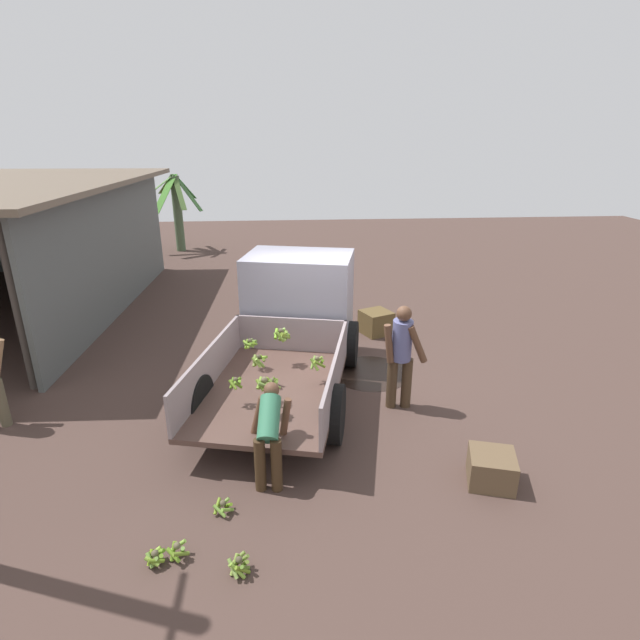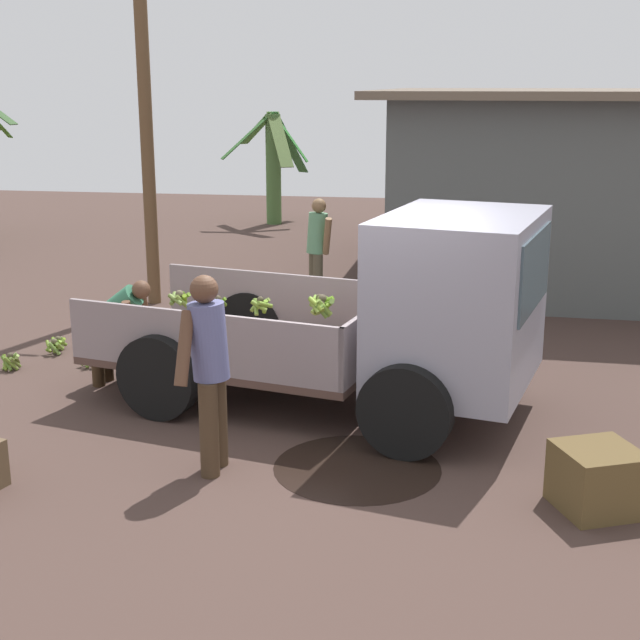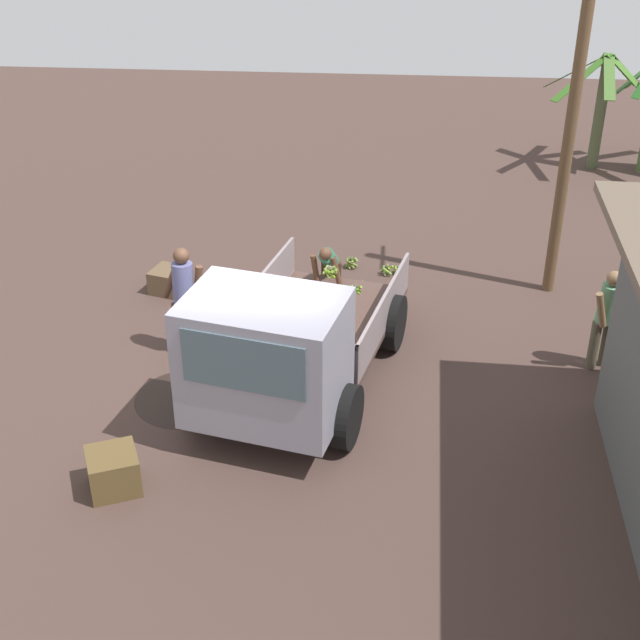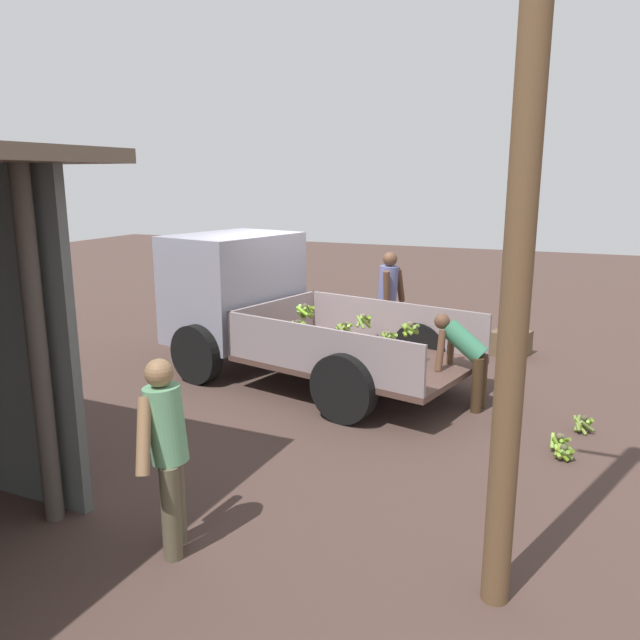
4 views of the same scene
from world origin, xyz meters
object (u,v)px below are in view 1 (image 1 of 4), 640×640
banana_bunch_on_ground_3 (223,506)px  person_foreground_visitor (401,353)px  wooden_crate_1 (376,322)px  banana_bunch_on_ground_1 (178,550)px  cargo_truck (295,313)px  person_worker_loading (269,431)px  banana_bunch_on_ground_0 (239,565)px  wooden_crate_0 (491,469)px  banana_bunch_on_ground_2 (155,557)px

banana_bunch_on_ground_3 → person_foreground_visitor: bearing=-49.3°
wooden_crate_1 → banana_bunch_on_ground_3: bearing=152.6°
banana_bunch_on_ground_1 → cargo_truck: bearing=-17.0°
person_foreground_visitor → wooden_crate_1: size_ratio=2.91×
person_worker_loading → banana_bunch_on_ground_0: person_worker_loading is taller
cargo_truck → wooden_crate_0: (-3.58, -2.35, -0.88)m
banana_bunch_on_ground_1 → person_worker_loading: bearing=-37.8°
banana_bunch_on_ground_3 → wooden_crate_1: size_ratio=0.42×
person_foreground_visitor → wooden_crate_0: size_ratio=3.11×
banana_bunch_on_ground_0 → banana_bunch_on_ground_1: 0.69m
person_foreground_visitor → person_worker_loading: 2.63m
banana_bunch_on_ground_1 → banana_bunch_on_ground_2: 0.23m
wooden_crate_1 → person_worker_loading: bearing=155.0°
banana_bunch_on_ground_2 → banana_bunch_on_ground_3: 0.93m
cargo_truck → banana_bunch_on_ground_2: bearing=173.6°
cargo_truck → wooden_crate_0: 4.37m
banana_bunch_on_ground_3 → wooden_crate_0: size_ratio=0.45×
banana_bunch_on_ground_2 → banana_bunch_on_ground_1: bearing=-76.0°
person_foreground_visitor → person_worker_loading: (-1.65, 2.04, -0.25)m
banana_bunch_on_ground_2 → wooden_crate_0: bearing=-75.9°
person_foreground_visitor → wooden_crate_1: person_foreground_visitor is taller
person_foreground_visitor → wooden_crate_0: 2.21m
cargo_truck → wooden_crate_1: size_ratio=8.11×
banana_bunch_on_ground_3 → wooden_crate_0: bearing=-85.0°
person_worker_loading → banana_bunch_on_ground_3: person_worker_loading is taller
person_foreground_visitor → banana_bunch_on_ground_3: 3.53m
person_worker_loading → wooden_crate_1: size_ratio=2.03×
banana_bunch_on_ground_3 → wooden_crate_1: (5.43, -2.82, 0.16)m
banana_bunch_on_ground_2 → wooden_crate_0: size_ratio=0.40×
banana_bunch_on_ground_1 → wooden_crate_0: bearing=-75.9°
person_foreground_visitor → banana_bunch_on_ground_2: bearing=-44.8°
person_foreground_visitor → wooden_crate_1: (3.21, -0.23, -0.71)m
wooden_crate_0 → person_worker_loading: bearing=84.0°
person_foreground_visitor → person_worker_loading: size_ratio=1.43×
banana_bunch_on_ground_2 → wooden_crate_1: bearing=-29.2°
banana_bunch_on_ground_1 → wooden_crate_1: wooden_crate_1 is taller
person_foreground_visitor → person_worker_loading: bearing=-48.2°
cargo_truck → banana_bunch_on_ground_1: size_ratio=19.35×
wooden_crate_0 → wooden_crate_1: wooden_crate_1 is taller
person_worker_loading → banana_bunch_on_ground_1: 1.66m
banana_bunch_on_ground_1 → wooden_crate_1: (6.08, -3.22, 0.14)m
person_foreground_visitor → banana_bunch_on_ground_2: person_foreground_visitor is taller
person_worker_loading → banana_bunch_on_ground_3: (-0.58, 0.55, -0.62)m
banana_bunch_on_ground_1 → wooden_crate_0: 3.85m
person_worker_loading → banana_bunch_on_ground_2: person_worker_loading is taller
person_foreground_visitor → banana_bunch_on_ground_3: (-2.23, 2.59, -0.87)m
banana_bunch_on_ground_0 → wooden_crate_0: wooden_crate_0 is taller
person_worker_loading → wooden_crate_1: bearing=-18.7°
wooden_crate_0 → wooden_crate_1: bearing=5.7°
cargo_truck → person_worker_loading: 3.34m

